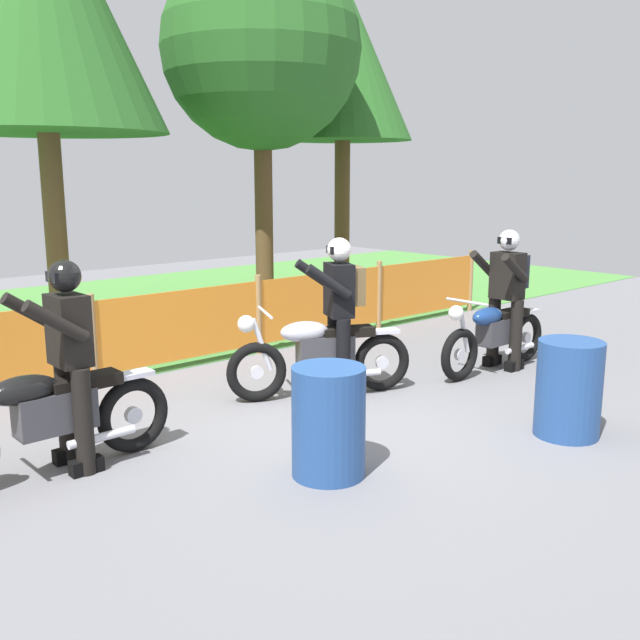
{
  "coord_description": "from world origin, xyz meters",
  "views": [
    {
      "loc": [
        -4.35,
        -4.91,
        2.33
      ],
      "look_at": [
        0.29,
        0.34,
        0.9
      ],
      "focal_mm": 40.12,
      "sensor_mm": 36.0,
      "label": 1
    }
  ],
  "objects": [
    {
      "name": "barrier_fence",
      "position": [
        0.0,
        2.51,
        0.54
      ],
      "size": [
        11.46,
        0.08,
        1.05
      ],
      "color": "#997547",
      "rests_on": "ground"
    },
    {
      "name": "grass_verge",
      "position": [
        0.0,
        6.36,
        0.01
      ],
      "size": [
        24.0,
        7.7,
        0.01
      ],
      "primitive_type": "cube",
      "color": "#4C8C3D",
      "rests_on": "ground"
    },
    {
      "name": "oil_drum",
      "position": [
        1.42,
        -1.77,
        0.44
      ],
      "size": [
        0.58,
        0.58,
        0.88
      ],
      "primitive_type": "cylinder",
      "color": "navy",
      "rests_on": "ground"
    },
    {
      "name": "motorcycle_trailing",
      "position": [
        -2.43,
        0.46,
        0.48
      ],
      "size": [
        2.07,
        0.61,
        0.98
      ],
      "rotation": [
        0.0,
        0.0,
        3.15
      ],
      "color": "black",
      "rests_on": "ground"
    },
    {
      "name": "rider_lead",
      "position": [
        0.71,
        0.5,
        0.95
      ],
      "size": [
        0.78,
        0.69,
        1.69
      ],
      "rotation": [
        0.0,
        0.0,
        2.7
      ],
      "color": "black",
      "rests_on": "ground"
    },
    {
      "name": "tree_near_right",
      "position": [
        4.71,
        4.72,
        4.27
      ],
      "size": [
        2.48,
        2.48,
        5.69
      ],
      "color": "brown",
      "rests_on": "ground"
    },
    {
      "name": "motorcycle_third",
      "position": [
        2.76,
        -0.04,
        0.45
      ],
      "size": [
        1.96,
        0.58,
        0.93
      ],
      "rotation": [
        0.0,
        0.0,
        3.14
      ],
      "color": "black",
      "rests_on": "ground"
    },
    {
      "name": "spare_drum",
      "position": [
        -0.79,
        -0.99,
        0.44
      ],
      "size": [
        0.58,
        0.58,
        0.88
      ],
      "primitive_type": "cylinder",
      "color": "navy",
      "rests_on": "ground"
    },
    {
      "name": "tree_near_left",
      "position": [
        2.44,
        4.09,
        4.15
      ],
      "size": [
        3.0,
        3.0,
        5.67
      ],
      "color": "brown",
      "rests_on": "ground"
    },
    {
      "name": "ground",
      "position": [
        0.0,
        0.0,
        -0.01
      ],
      "size": [
        24.0,
        24.0,
        0.02
      ],
      "primitive_type": "cube",
      "color": "slate"
    },
    {
      "name": "rider_trailing",
      "position": [
        -2.23,
        0.47,
        0.92
      ],
      "size": [
        0.56,
        0.55,
        1.69
      ],
      "rotation": [
        0.0,
        0.0,
        3.15
      ],
      "color": "black",
      "rests_on": "ground"
    },
    {
      "name": "motorcycle_lead",
      "position": [
        0.51,
        0.59,
        0.47
      ],
      "size": [
        1.88,
        1.01,
        0.96
      ],
      "rotation": [
        0.0,
        0.0,
        2.7
      ],
      "color": "black",
      "rests_on": "ground"
    },
    {
      "name": "rider_third",
      "position": [
        2.97,
        -0.04,
        0.95
      ],
      "size": [
        0.67,
        0.54,
        1.69
      ],
      "rotation": [
        0.0,
        0.0,
        3.14
      ],
      "color": "black",
      "rests_on": "ground"
    }
  ]
}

